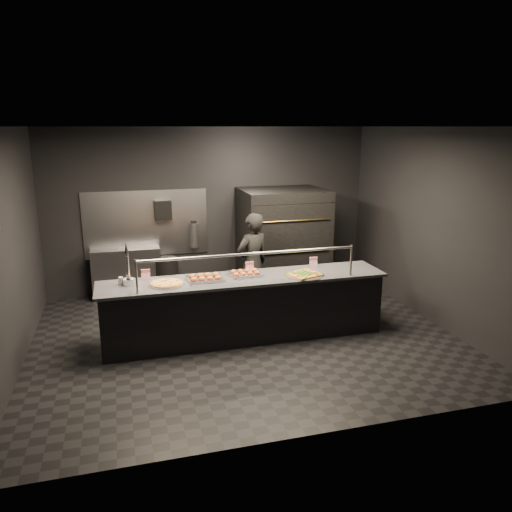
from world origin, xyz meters
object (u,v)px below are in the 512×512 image
object	(u,v)px
beer_tap	(128,273)
square_pizza	(304,275)
fire_extinguisher	(194,235)
towel_dispenser	(163,210)
round_pizza	(167,283)
slider_tray_b	(245,273)
pizza_oven	(282,241)
trash_bin	(167,277)
prep_shelf	(127,273)
worker	(252,263)
slider_tray_a	(205,278)
service_counter	(245,308)

from	to	relation	value
beer_tap	square_pizza	world-z (taller)	beer_tap
fire_extinguisher	towel_dispenser	bearing A→B (deg)	-178.96
fire_extinguisher	round_pizza	size ratio (longest dim) A/B	1.02
fire_extinguisher	square_pizza	size ratio (longest dim) A/B	0.95
fire_extinguisher	slider_tray_b	bearing A→B (deg)	-80.37
pizza_oven	beer_tap	xyz separation A→B (m)	(-2.80, -1.82, 0.12)
pizza_oven	trash_bin	world-z (taller)	pizza_oven
prep_shelf	beer_tap	xyz separation A→B (m)	(-0.00, -2.24, 0.64)
worker	slider_tray_a	bearing A→B (deg)	22.98
prep_shelf	round_pizza	xyz separation A→B (m)	(0.50, -2.35, 0.49)
pizza_oven	worker	xyz separation A→B (m)	(-0.81, -0.89, -0.14)
pizza_oven	service_counter	bearing A→B (deg)	-122.27
round_pizza	slider_tray_b	size ratio (longest dim) A/B	0.93
slider_tray_b	worker	distance (m)	0.98
service_counter	prep_shelf	xyz separation A→B (m)	(-1.60, 2.32, -0.01)
prep_shelf	round_pizza	distance (m)	2.45
prep_shelf	round_pizza	size ratio (longest dim) A/B	2.41
square_pizza	trash_bin	world-z (taller)	square_pizza
square_pizza	prep_shelf	bearing A→B (deg)	134.77
prep_shelf	worker	xyz separation A→B (m)	(1.99, -1.31, 0.38)
prep_shelf	towel_dispenser	distance (m)	1.31
service_counter	towel_dispenser	size ratio (longest dim) A/B	11.71
pizza_oven	fire_extinguisher	size ratio (longest dim) A/B	3.78
towel_dispenser	slider_tray_a	xyz separation A→B (m)	(0.34, -2.36, -0.60)
prep_shelf	trash_bin	bearing A→B (deg)	-8.13
trash_bin	prep_shelf	bearing A→B (deg)	171.87
fire_extinguisher	square_pizza	xyz separation A→B (m)	(1.20, -2.55, -0.12)
slider_tray_b	towel_dispenser	bearing A→B (deg)	112.38
round_pizza	worker	xyz separation A→B (m)	(1.49, 1.04, -0.11)
slider_tray_a	round_pizza	bearing A→B (deg)	-174.05
service_counter	pizza_oven	distance (m)	2.30
fire_extinguisher	round_pizza	xyz separation A→B (m)	(-0.75, -2.43, -0.12)
service_counter	round_pizza	size ratio (longest dim) A/B	8.25
fire_extinguisher	worker	bearing A→B (deg)	-61.91
fire_extinguisher	round_pizza	distance (m)	2.54
trash_bin	worker	distance (m)	1.83
slider_tray_a	prep_shelf	bearing A→B (deg)	114.35
fire_extinguisher	round_pizza	bearing A→B (deg)	-107.19
beer_tap	round_pizza	world-z (taller)	beer_tap
towel_dispenser	worker	xyz separation A→B (m)	(1.29, -1.38, -0.72)
service_counter	slider_tray_b	bearing A→B (deg)	70.82
prep_shelf	slider_tray_b	xyz separation A→B (m)	(1.64, -2.21, 0.50)
round_pizza	service_counter	bearing A→B (deg)	1.29
fire_extinguisher	service_counter	bearing A→B (deg)	-81.70
pizza_oven	square_pizza	world-z (taller)	pizza_oven
fire_extinguisher	beer_tap	size ratio (longest dim) A/B	0.84
prep_shelf	fire_extinguisher	bearing A→B (deg)	3.66
round_pizza	slider_tray_a	size ratio (longest dim) A/B	0.94
round_pizza	slider_tray_a	xyz separation A→B (m)	(0.54, 0.06, 0.02)
beer_tap	square_pizza	distance (m)	2.47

